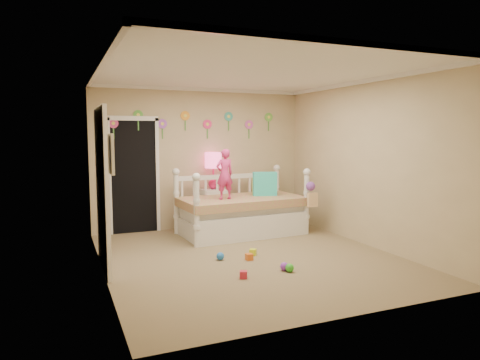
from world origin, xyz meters
name	(u,v)px	position (x,y,z in m)	size (l,w,h in m)	color
floor	(250,257)	(0.00, 0.00, 0.00)	(4.00, 4.50, 0.01)	#7F684C
ceiling	(250,72)	(0.00, 0.00, 2.60)	(4.00, 4.50, 0.01)	white
back_wall	(201,158)	(0.00, 2.25, 1.30)	(4.00, 0.01, 2.60)	tan
left_wall	(101,171)	(-2.00, 0.00, 1.30)	(0.01, 4.50, 2.60)	tan
right_wall	(366,163)	(2.00, 0.00, 1.30)	(0.01, 4.50, 2.60)	tan
crown_molding	(250,74)	(0.00, 0.00, 2.57)	(4.00, 4.50, 0.06)	white
daybed	(241,201)	(0.46, 1.41, 0.59)	(2.17, 1.17, 1.18)	white
pillow_turquoise	(265,184)	(0.93, 1.44, 0.87)	(0.42, 0.15, 0.42)	#26B2C0
pillow_lime	(262,186)	(0.91, 1.51, 0.81)	(0.34, 0.12, 0.32)	#9ECE3E
child	(225,174)	(0.11, 1.29, 1.08)	(0.31, 0.20, 0.85)	#E13380
nightstand	(213,208)	(0.17, 2.07, 0.37)	(0.44, 0.34, 0.74)	white
table_lamp	(213,165)	(0.17, 2.07, 1.19)	(0.31, 0.31, 0.68)	#DA1D59
closet_doorway	(134,175)	(-1.25, 2.23, 1.03)	(0.90, 0.04, 2.07)	black
flower_decals	(196,124)	(-0.09, 2.24, 1.94)	(3.40, 0.02, 0.50)	#B2668C
mirror_closet	(103,189)	(-1.96, 0.30, 1.05)	(0.07, 1.30, 2.10)	white
wall_picture	(111,154)	(-1.97, -0.90, 1.55)	(0.05, 0.34, 0.42)	white
hanging_bag	(311,195)	(1.49, 0.78, 0.72)	(0.20, 0.16, 0.36)	beige
toy_scatter	(248,262)	(-0.18, -0.36, 0.06)	(0.80, 1.30, 0.11)	#996666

